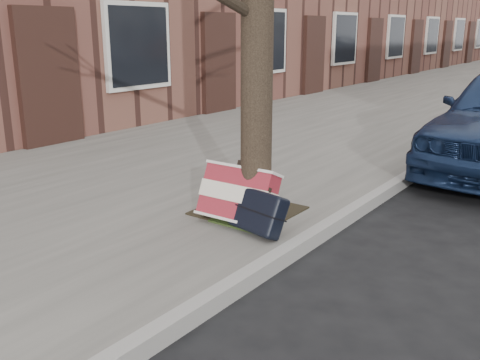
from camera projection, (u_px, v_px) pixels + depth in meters
The scene contains 5 objects.
ground at pixel (412, 355), 3.05m from camera, with size 120.00×120.00×0.00m, color black.
near_sidewalk at pixel (458, 85), 16.77m from camera, with size 5.00×70.00×0.12m, color gray.
dirt_patch at pixel (248, 210), 5.08m from camera, with size 0.85×0.85×0.01m, color black.
suitcase_red at pixel (238, 195), 4.70m from camera, with size 0.68×0.19×0.49m, color maroon.
suitcase_navy at pixel (258, 211), 4.49m from camera, with size 0.50×0.16×0.36m, color black.
Camera 1 is at (0.78, -2.73, 1.80)m, focal length 40.00 mm.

